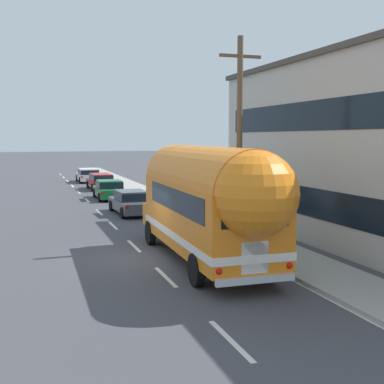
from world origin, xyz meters
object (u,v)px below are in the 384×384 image
at_px(utility_pole, 239,138).
at_px(car_third, 101,180).
at_px(car_second, 109,189).
at_px(car_fourth, 88,174).
at_px(car_lead, 131,201).
at_px(painted_bus, 210,200).

xyz_separation_m(utility_pole, car_third, (-2.29, 24.06, -3.64)).
bearing_deg(utility_pole, car_second, 98.87).
bearing_deg(car_fourth, car_lead, -90.47).
xyz_separation_m(car_lead, car_third, (0.32, 14.56, 0.05)).
bearing_deg(painted_bus, car_third, 89.60).
relative_size(utility_pole, car_fourth, 1.86).
bearing_deg(car_fourth, car_second, -90.92).
distance_m(painted_bus, car_second, 20.26).
bearing_deg(car_lead, utility_pole, -74.66).
bearing_deg(car_third, car_lead, -91.27).
relative_size(utility_pole, car_lead, 1.85).
bearing_deg(car_second, painted_bus, -89.47).
xyz_separation_m(painted_bus, car_fourth, (0.05, 34.87, -1.52)).
xyz_separation_m(car_second, car_fourth, (0.24, 14.68, 0.06)).
height_order(utility_pole, car_second, utility_pole).
relative_size(painted_bus, car_second, 2.45).
distance_m(car_lead, car_third, 14.56).
height_order(car_lead, car_third, same).
distance_m(utility_pole, car_lead, 10.52).
distance_m(utility_pole, car_fourth, 32.03).
relative_size(painted_bus, car_third, 2.46).
xyz_separation_m(car_third, car_fourth, (-0.14, 7.67, 0.01)).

